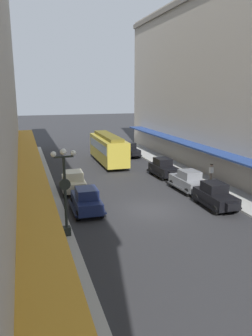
# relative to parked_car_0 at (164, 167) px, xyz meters

# --- Properties ---
(ground_plane) EXTENTS (200.00, 200.00, 0.00)m
(ground_plane) POSITION_rel_parked_car_0_xyz_m (-4.77, -8.57, -0.94)
(ground_plane) COLOR #2D2D30
(sidewalk_left) EXTENTS (3.00, 60.00, 0.15)m
(sidewalk_left) POSITION_rel_parked_car_0_xyz_m (-12.27, -8.57, -0.87)
(sidewalk_left) COLOR #B7B5AD
(sidewalk_left) RESTS_ON ground
(sidewalk_right) EXTENTS (3.00, 60.00, 0.15)m
(sidewalk_right) POSITION_rel_parked_car_0_xyz_m (2.73, -8.57, -0.87)
(sidewalk_right) COLOR #B7B5AD
(sidewalk_right) RESTS_ON ground
(parked_car_0) EXTENTS (2.25, 4.30, 1.84)m
(parked_car_0) POSITION_rel_parked_car_0_xyz_m (0.00, 0.00, 0.00)
(parked_car_0) COLOR black
(parked_car_0) RESTS_ON ground
(parked_car_1) EXTENTS (2.26, 4.30, 1.84)m
(parked_car_1) POSITION_rel_parked_car_0_xyz_m (0.01, -5.11, 0.00)
(parked_car_1) COLOR slate
(parked_car_1) RESTS_ON ground
(parked_car_2) EXTENTS (2.25, 4.30, 1.84)m
(parked_car_2) POSITION_rel_parked_car_0_xyz_m (-9.38, -2.32, 0.00)
(parked_car_2) COLOR beige
(parked_car_2) RESTS_ON ground
(parked_car_3) EXTENTS (2.18, 4.27, 1.84)m
(parked_car_3) POSITION_rel_parked_car_0_xyz_m (-0.08, 10.70, 0.00)
(parked_car_3) COLOR black
(parked_car_3) RESTS_ON ground
(parked_car_4) EXTENTS (2.20, 4.28, 1.84)m
(parked_car_4) POSITION_rel_parked_car_0_xyz_m (-9.28, -7.56, 0.00)
(parked_car_4) COLOR #19234C
(parked_car_4) RESTS_ON ground
(parked_car_5) EXTENTS (2.22, 4.29, 1.84)m
(parked_car_5) POSITION_rel_parked_car_0_xyz_m (-0.02, -9.40, 0.00)
(parked_car_5) COLOR black
(parked_car_5) RESTS_ON ground
(streetcar) EXTENTS (2.65, 9.63, 3.46)m
(streetcar) POSITION_rel_parked_car_0_xyz_m (-3.75, 7.61, 0.96)
(streetcar) COLOR gold
(streetcar) RESTS_ON ground
(lamp_post_with_clock) EXTENTS (1.42, 0.44, 5.16)m
(lamp_post_with_clock) POSITION_rel_parked_car_0_xyz_m (-11.17, -11.26, 2.04)
(lamp_post_with_clock) COLOR black
(lamp_post_with_clock) RESTS_ON sidewalk_left
(fire_hydrant) EXTENTS (0.24, 0.24, 0.82)m
(fire_hydrant) POSITION_rel_parked_car_0_xyz_m (1.58, -2.27, -0.38)
(fire_hydrant) COLOR #B21E19
(fire_hydrant) RESTS_ON sidewalk_right
(pedestrian_0) EXTENTS (0.36, 0.28, 1.67)m
(pedestrian_0) POSITION_rel_parked_car_0_xyz_m (-12.06, 0.71, 0.07)
(pedestrian_0) COLOR slate
(pedestrian_0) RESTS_ON sidewalk_left
(pedestrian_1) EXTENTS (0.36, 0.24, 1.64)m
(pedestrian_1) POSITION_rel_parked_car_0_xyz_m (-12.63, -0.21, 0.05)
(pedestrian_1) COLOR #2D2D33
(pedestrian_1) RESTS_ON sidewalk_left
(pedestrian_2) EXTENTS (0.36, 0.28, 1.67)m
(pedestrian_2) POSITION_rel_parked_car_0_xyz_m (3.20, -3.61, 0.07)
(pedestrian_2) COLOR #4C4238
(pedestrian_2) RESTS_ON sidewalk_right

